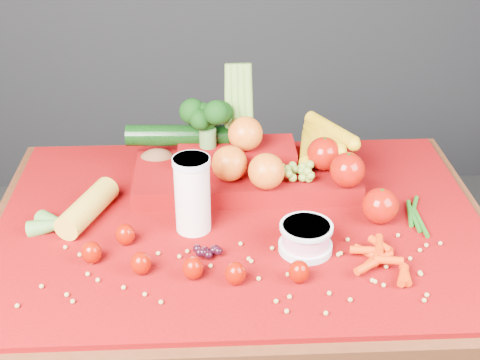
{
  "coord_description": "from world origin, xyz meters",
  "views": [
    {
      "loc": [
        -0.06,
        -1.22,
        1.56
      ],
      "look_at": [
        0.0,
        0.02,
        0.85
      ],
      "focal_mm": 50.0,
      "sensor_mm": 36.0,
      "label": 1
    }
  ],
  "objects_px": {
    "yogurt_bowl": "(306,237)",
    "produce_mound": "(257,161)",
    "table": "(240,259)",
    "milk_glass": "(192,192)"
  },
  "relations": [
    {
      "from": "yogurt_bowl",
      "to": "produce_mound",
      "type": "height_order",
      "value": "produce_mound"
    },
    {
      "from": "milk_glass",
      "to": "yogurt_bowl",
      "type": "xyz_separation_m",
      "value": [
        0.23,
        -0.09,
        -0.06
      ]
    },
    {
      "from": "yogurt_bowl",
      "to": "table",
      "type": "bearing_deg",
      "value": 136.72
    },
    {
      "from": "table",
      "to": "produce_mound",
      "type": "height_order",
      "value": "produce_mound"
    },
    {
      "from": "milk_glass",
      "to": "produce_mound",
      "type": "relative_size",
      "value": 0.28
    },
    {
      "from": "milk_glass",
      "to": "produce_mound",
      "type": "height_order",
      "value": "produce_mound"
    },
    {
      "from": "yogurt_bowl",
      "to": "produce_mound",
      "type": "relative_size",
      "value": 0.18
    },
    {
      "from": "milk_glass",
      "to": "yogurt_bowl",
      "type": "relative_size",
      "value": 1.54
    },
    {
      "from": "yogurt_bowl",
      "to": "produce_mound",
      "type": "xyz_separation_m",
      "value": [
        -0.08,
        0.27,
        0.03
      ]
    },
    {
      "from": "milk_glass",
      "to": "yogurt_bowl",
      "type": "distance_m",
      "value": 0.25
    }
  ]
}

